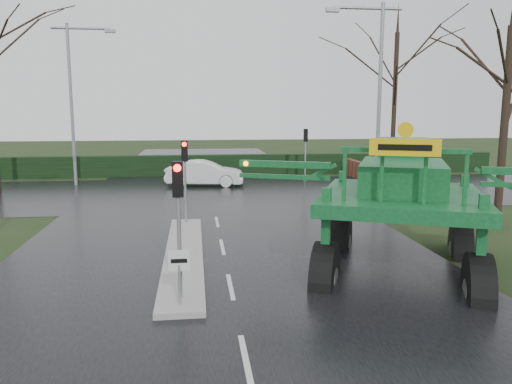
{
  "coord_description": "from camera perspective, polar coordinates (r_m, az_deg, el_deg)",
  "views": [
    {
      "loc": [
        -0.88,
        -12.83,
        4.69
      ],
      "look_at": [
        1.14,
        3.61,
        2.0
      ],
      "focal_mm": 35.0,
      "sensor_mm": 36.0,
      "label": 1
    }
  ],
  "objects": [
    {
      "name": "road_cross",
      "position": [
        29.23,
        -5.18,
        -0.04
      ],
      "size": [
        80.0,
        12.0,
        0.02
      ],
      "primitive_type": "cube",
      "color": "black",
      "rests_on": "ground"
    },
    {
      "name": "traffic_signal_near",
      "position": [
        12.02,
        -8.88,
        -0.96
      ],
      "size": [
        0.26,
        0.33,
        3.52
      ],
      "color": "gray",
      "rests_on": "ground"
    },
    {
      "name": "traffic_signal_far",
      "position": [
        33.73,
        5.68,
        5.61
      ],
      "size": [
        0.26,
        0.33,
        3.52
      ],
      "rotation": [
        0.0,
        0.0,
        3.14
      ],
      "color": "gray",
      "rests_on": "ground"
    },
    {
      "name": "tree_right_far",
      "position": [
        36.62,
        15.62,
        11.72
      ],
      "size": [
        7.0,
        7.0,
        12.05
      ],
      "color": "black",
      "rests_on": "ground"
    },
    {
      "name": "traffic_signal_mid",
      "position": [
        20.44,
        -8.15,
        3.23
      ],
      "size": [
        0.26,
        0.33,
        3.52
      ],
      "color": "gray",
      "rests_on": "ground"
    },
    {
      "name": "brick_wall",
      "position": [
        31.27,
        14.42,
        1.42
      ],
      "size": [
        0.4,
        20.0,
        1.2
      ],
      "primitive_type": "cube",
      "color": "#592D1E",
      "rests_on": "ground"
    },
    {
      "name": "street_light_left_far",
      "position": [
        33.66,
        -19.92,
        10.9
      ],
      "size": [
        3.85,
        0.3,
        10.0
      ],
      "color": "gray",
      "rests_on": "ground"
    },
    {
      "name": "hedge_row",
      "position": [
        37.06,
        -5.61,
        3.08
      ],
      "size": [
        44.0,
        0.9,
        1.5
      ],
      "primitive_type": "cube",
      "color": "black",
      "rests_on": "ground"
    },
    {
      "name": "street_light_right",
      "position": [
        26.47,
        13.35,
        11.8
      ],
      "size": [
        3.85,
        0.3,
        10.0
      ],
      "color": "gray",
      "rests_on": "ground"
    },
    {
      "name": "ground",
      "position": [
        13.69,
        -2.93,
        -10.82
      ],
      "size": [
        140.0,
        140.0,
        0.0
      ],
      "primitive_type": "plane",
      "color": "black",
      "rests_on": "ground"
    },
    {
      "name": "crop_sprayer",
      "position": [
        13.92,
        8.24,
        0.54
      ],
      "size": [
        9.17,
        7.44,
        5.52
      ],
      "rotation": [
        0.0,
        0.0,
        -0.4
      ],
      "color": "black",
      "rests_on": "ground"
    },
    {
      "name": "keep_left_sign",
      "position": [
        11.91,
        -8.77,
        -8.65
      ],
      "size": [
        0.5,
        0.07,
        1.35
      ],
      "color": "gray",
      "rests_on": "ground"
    },
    {
      "name": "median_island",
      "position": [
        16.5,
        -8.23,
        -7.09
      ],
      "size": [
        1.2,
        10.0,
        0.16
      ],
      "primitive_type": "cube",
      "color": "gray",
      "rests_on": "ground"
    },
    {
      "name": "road_main",
      "position": [
        23.33,
        -4.69,
        -2.39
      ],
      "size": [
        14.0,
        80.0,
        0.02
      ],
      "primitive_type": "cube",
      "color": "black",
      "rests_on": "ground"
    },
    {
      "name": "tree_right_near",
      "position": [
        22.55,
        26.71,
        9.54
      ],
      "size": [
        5.6,
        5.6,
        9.64
      ],
      "color": "black",
      "rests_on": "ground"
    },
    {
      "name": "white_sedan",
      "position": [
        31.77,
        -5.87,
        0.69
      ],
      "size": [
        5.03,
        2.28,
        1.6
      ],
      "primitive_type": "imported",
      "rotation": [
        0.0,
        0.0,
        1.45
      ],
      "color": "white",
      "rests_on": "ground"
    }
  ]
}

